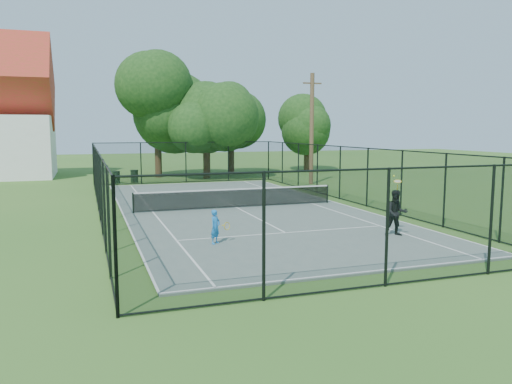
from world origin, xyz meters
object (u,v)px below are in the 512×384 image
object	(u,v)px
player_black	(396,213)
trash_bin_right	(134,176)
tennis_net	(237,197)
trash_bin_left	(116,177)
player_blue	(216,227)
utility_pole	(312,128)

from	to	relation	value
player_black	trash_bin_right	bearing A→B (deg)	108.02
tennis_net	trash_bin_left	distance (m)	15.01
player_blue	player_black	xyz separation A→B (m)	(6.56, -0.87, 0.26)
trash_bin_right	tennis_net	bearing A→B (deg)	-75.63
trash_bin_left	utility_pole	size ratio (longest dim) A/B	0.11
tennis_net	player_blue	world-z (taller)	player_blue
trash_bin_right	player_blue	world-z (taller)	player_blue
tennis_net	player_blue	bearing A→B (deg)	-111.91
player_blue	player_black	size ratio (longest dim) A/B	0.54
tennis_net	trash_bin_left	world-z (taller)	tennis_net
utility_pole	player_black	xyz separation A→B (m)	(-4.65, -17.15, -3.08)
trash_bin_right	utility_pole	world-z (taller)	utility_pole
tennis_net	trash_bin_left	bearing A→B (deg)	109.20
trash_bin_left	player_blue	world-z (taller)	player_blue
tennis_net	utility_pole	distance (m)	12.69
player_black	utility_pole	bearing A→B (deg)	74.84
trash_bin_left	player_black	bearing A→B (deg)	-69.01
player_black	trash_bin_left	bearing A→B (deg)	110.99
trash_bin_left	trash_bin_right	xyz separation A→B (m)	(1.30, 0.01, 0.03)
tennis_net	trash_bin_right	xyz separation A→B (m)	(-3.63, 14.19, -0.10)
player_blue	player_black	bearing A→B (deg)	-7.55
trash_bin_right	player_black	world-z (taller)	player_black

